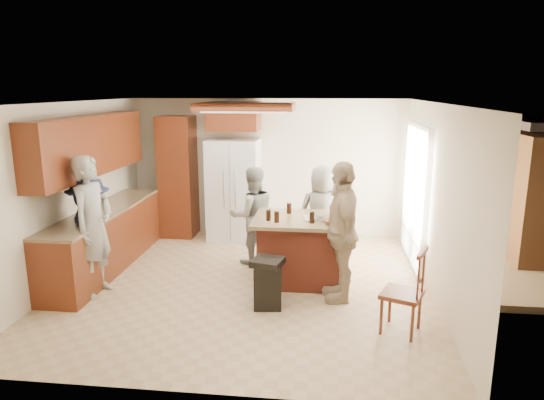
# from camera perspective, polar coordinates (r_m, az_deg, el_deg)

# --- Properties ---
(room_shell) EXTENTS (8.00, 5.20, 5.00)m
(room_shell) POSITION_cam_1_polar(r_m,az_deg,el_deg) (8.75, 28.35, -0.53)
(room_shell) COLOR tan
(room_shell) RESTS_ON ground
(person_front_left) EXTENTS (0.59, 0.74, 1.86)m
(person_front_left) POSITION_cam_1_polar(r_m,az_deg,el_deg) (6.72, -20.32, -2.91)
(person_front_left) COLOR gray
(person_front_left) RESTS_ON ground
(person_behind_left) EXTENTS (0.86, 0.71, 1.52)m
(person_behind_left) POSITION_cam_1_polar(r_m,az_deg,el_deg) (7.50, -2.29, -1.83)
(person_behind_left) COLOR gray
(person_behind_left) RESTS_ON ground
(person_behind_right) EXTENTS (0.78, 0.54, 1.54)m
(person_behind_right) POSITION_cam_1_polar(r_m,az_deg,el_deg) (7.56, 5.91, -1.69)
(person_behind_right) COLOR gray
(person_behind_right) RESTS_ON ground
(person_side_right) EXTENTS (0.67, 1.12, 1.81)m
(person_side_right) POSITION_cam_1_polar(r_m,az_deg,el_deg) (6.22, 8.19, -3.70)
(person_side_right) COLOR tan
(person_side_right) RESTS_ON ground
(person_counter) EXTENTS (0.81, 1.10, 1.54)m
(person_counter) POSITION_cam_1_polar(r_m,az_deg,el_deg) (7.10, -20.57, -3.45)
(person_counter) COLOR #1B1E36
(person_counter) RESTS_ON ground
(left_cabinetry) EXTENTS (0.64, 3.00, 2.30)m
(left_cabinetry) POSITION_cam_1_polar(r_m,az_deg,el_deg) (7.65, -19.57, -0.79)
(left_cabinetry) COLOR maroon
(left_cabinetry) RESTS_ON ground
(back_wall_units) EXTENTS (1.80, 0.60, 2.45)m
(back_wall_units) POSITION_cam_1_polar(r_m,az_deg,el_deg) (8.90, -9.42, 4.45)
(back_wall_units) COLOR maroon
(back_wall_units) RESTS_ON ground
(refrigerator) EXTENTS (0.90, 0.76, 1.80)m
(refrigerator) POSITION_cam_1_polar(r_m,az_deg,el_deg) (8.72, -4.49, 1.21)
(refrigerator) COLOR white
(refrigerator) RESTS_ON ground
(kitchen_island) EXTENTS (1.28, 1.03, 0.93)m
(kitchen_island) POSITION_cam_1_polar(r_m,az_deg,el_deg) (6.85, 3.25, -5.78)
(kitchen_island) COLOR maroon
(kitchen_island) RESTS_ON ground
(island_items) EXTENTS (1.01, 0.63, 0.15)m
(island_items) POSITION_cam_1_polar(r_m,az_deg,el_deg) (6.59, 4.77, -2.03)
(island_items) COLOR silver
(island_items) RESTS_ON kitchen_island
(trash_bin) EXTENTS (0.43, 0.43, 0.63)m
(trash_bin) POSITION_cam_1_polar(r_m,az_deg,el_deg) (6.12, -0.51, -9.68)
(trash_bin) COLOR black
(trash_bin) RESTS_ON ground
(spindle_chair) EXTENTS (0.55, 0.55, 0.99)m
(spindle_chair) POSITION_cam_1_polar(r_m,az_deg,el_deg) (5.66, 15.24, -10.66)
(spindle_chair) COLOR maroon
(spindle_chair) RESTS_ON ground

